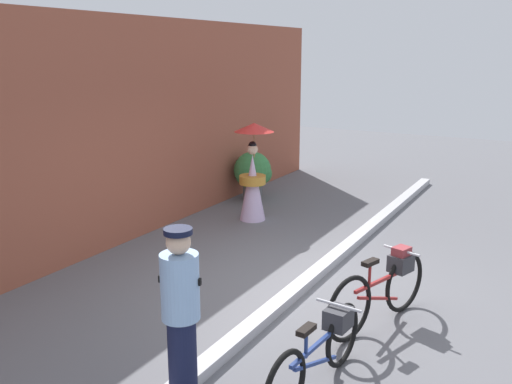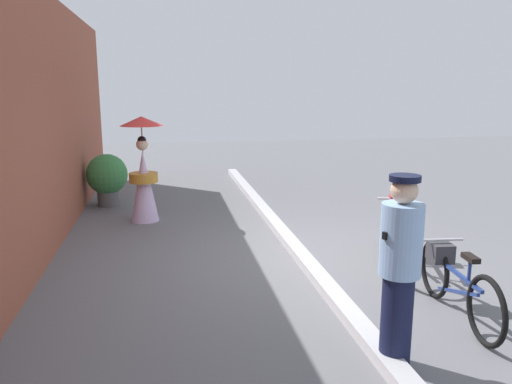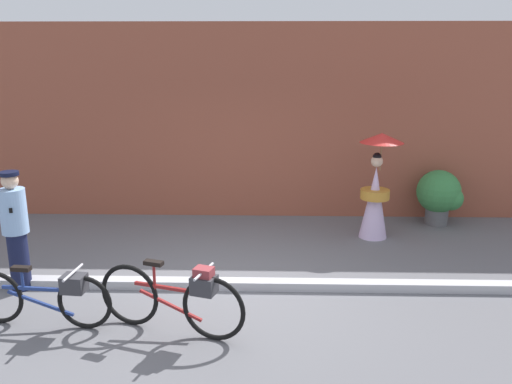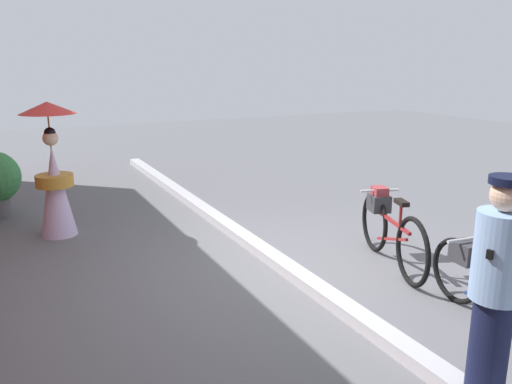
{
  "view_description": "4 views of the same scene",
  "coord_description": "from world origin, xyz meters",
  "px_view_note": "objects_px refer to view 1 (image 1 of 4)",
  "views": [
    {
      "loc": [
        -6.25,
        -2.84,
        3.06
      ],
      "look_at": [
        -0.09,
        0.64,
        1.27
      ],
      "focal_mm": 39.1,
      "sensor_mm": 36.0,
      "label": 1
    },
    {
      "loc": [
        -6.29,
        1.76,
        2.3
      ],
      "look_at": [
        0.33,
        0.56,
        0.89
      ],
      "focal_mm": 35.33,
      "sensor_mm": 36.0,
      "label": 2
    },
    {
      "loc": [
        0.65,
        -6.68,
        3.12
      ],
      "look_at": [
        0.46,
        0.44,
        1.24
      ],
      "focal_mm": 37.67,
      "sensor_mm": 36.0,
      "label": 3
    },
    {
      "loc": [
        -4.77,
        2.72,
        2.31
      ],
      "look_at": [
        0.26,
        0.21,
        0.88
      ],
      "focal_mm": 36.07,
      "sensor_mm": 36.0,
      "label": 4
    }
  ],
  "objects_px": {
    "bicycle_far_side": "(320,350)",
    "person_with_parasol": "(253,174)",
    "bicycle_near_officer": "(383,287)",
    "person_officer": "(181,311)",
    "potted_plant_by_door": "(254,173)"
  },
  "relations": [
    {
      "from": "bicycle_far_side",
      "to": "person_with_parasol",
      "type": "height_order",
      "value": "person_with_parasol"
    },
    {
      "from": "bicycle_near_officer",
      "to": "person_with_parasol",
      "type": "relative_size",
      "value": 0.96
    },
    {
      "from": "bicycle_near_officer",
      "to": "bicycle_far_side",
      "type": "xyz_separation_m",
      "value": [
        -1.53,
        0.12,
        -0.06
      ]
    },
    {
      "from": "bicycle_near_officer",
      "to": "bicycle_far_side",
      "type": "height_order",
      "value": "bicycle_near_officer"
    },
    {
      "from": "person_officer",
      "to": "potted_plant_by_door",
      "type": "height_order",
      "value": "person_officer"
    },
    {
      "from": "potted_plant_by_door",
      "to": "person_with_parasol",
      "type": "bearing_deg",
      "value": -150.9
    },
    {
      "from": "person_officer",
      "to": "potted_plant_by_door",
      "type": "distance_m",
      "value": 7.11
    },
    {
      "from": "person_officer",
      "to": "person_with_parasol",
      "type": "relative_size",
      "value": 0.9
    },
    {
      "from": "bicycle_far_side",
      "to": "person_with_parasol",
      "type": "distance_m",
      "value": 5.44
    },
    {
      "from": "bicycle_near_officer",
      "to": "potted_plant_by_door",
      "type": "bearing_deg",
      "value": 44.46
    },
    {
      "from": "person_officer",
      "to": "bicycle_near_officer",
      "type": "bearing_deg",
      "value": -25.91
    },
    {
      "from": "person_with_parasol",
      "to": "potted_plant_by_door",
      "type": "relative_size",
      "value": 1.77
    },
    {
      "from": "bicycle_near_officer",
      "to": "potted_plant_by_door",
      "type": "height_order",
      "value": "potted_plant_by_door"
    },
    {
      "from": "bicycle_far_side",
      "to": "person_officer",
      "type": "bearing_deg",
      "value": 127.72
    },
    {
      "from": "person_with_parasol",
      "to": "bicycle_near_officer",
      "type": "bearing_deg",
      "value": -130.28
    }
  ]
}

